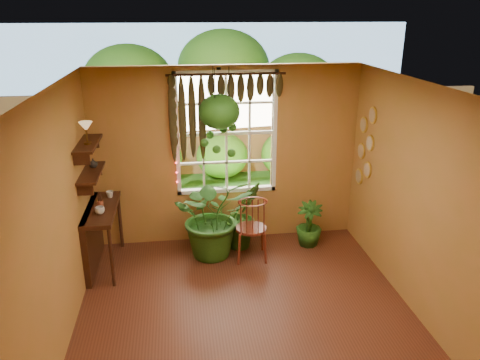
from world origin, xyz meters
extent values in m
plane|color=#592919|center=(0.00, 0.00, 0.00)|extent=(4.50, 4.50, 0.00)
plane|color=silver|center=(0.00, 0.00, 2.70)|extent=(4.50, 4.50, 0.00)
plane|color=#BB7B40|center=(0.00, 2.25, 1.35)|extent=(4.00, 0.00, 4.00)
plane|color=#BB7B40|center=(-2.00, 0.00, 1.35)|extent=(0.00, 4.50, 4.50)
plane|color=#BB7B40|center=(2.00, 0.00, 1.35)|extent=(0.00, 4.50, 4.50)
cube|color=white|center=(0.00, 2.28, 1.70)|extent=(1.52, 0.10, 1.86)
cube|color=white|center=(0.00, 2.31, 1.70)|extent=(1.38, 0.01, 1.78)
cylinder|color=#3E1D10|center=(0.00, 2.17, 2.58)|extent=(1.70, 0.04, 0.04)
cube|color=#3E1D10|center=(-1.80, 1.60, 0.87)|extent=(0.40, 1.20, 0.06)
cube|color=#3E1D10|center=(-1.96, 1.60, 0.45)|extent=(0.08, 1.18, 0.90)
cylinder|color=#3E1D10|center=(-1.64, 1.05, 0.43)|extent=(0.05, 0.05, 0.86)
cylinder|color=#3E1D10|center=(-1.64, 2.15, 0.43)|extent=(0.05, 0.05, 0.86)
cube|color=#3E1D10|center=(-1.88, 1.60, 1.40)|extent=(0.25, 0.90, 0.04)
cube|color=#3E1D10|center=(-1.88, 1.60, 1.80)|extent=(0.25, 0.90, 0.04)
cube|color=#225518|center=(0.00, 7.25, -0.02)|extent=(14.00, 10.00, 0.04)
cube|color=brown|center=(0.00, 5.45, 0.90)|extent=(12.00, 0.10, 1.80)
plane|color=#86B1E0|center=(0.00, 9.05, 1.55)|extent=(12.00, 0.00, 12.00)
cylinder|color=maroon|center=(0.27, 1.56, 0.47)|extent=(0.47, 0.47, 0.04)
torus|color=maroon|center=(0.26, 1.37, 0.97)|extent=(0.42, 0.06, 0.42)
imported|color=#194612|center=(-0.25, 1.71, 0.63)|extent=(1.20, 1.06, 1.27)
imported|color=#194612|center=(0.20, 1.91, 0.53)|extent=(0.70, 0.63, 1.05)
imported|color=#194612|center=(1.21, 1.82, 0.35)|extent=(0.49, 0.49, 0.70)
ellipsoid|color=black|center=(-0.12, 2.00, 2.00)|extent=(0.34, 0.34, 0.21)
ellipsoid|color=#194612|center=(-0.12, 2.00, 2.09)|extent=(0.58, 0.58, 0.49)
imported|color=silver|center=(-1.78, 1.37, 0.95)|extent=(0.17, 0.17, 0.10)
imported|color=beige|center=(-1.72, 1.95, 0.95)|extent=(0.12, 0.12, 0.10)
cylinder|color=brown|center=(-1.80, 1.58, 0.95)|extent=(0.08, 0.08, 0.10)
imported|color=#B2AD99|center=(-1.87, 1.77, 1.48)|extent=(0.16, 0.16, 0.13)
cylinder|color=brown|center=(-1.86, 1.51, 1.83)|extent=(0.10, 0.10, 0.03)
cylinder|color=brown|center=(-1.86, 1.51, 1.92)|extent=(0.02, 0.02, 0.17)
cone|color=slate|center=(-1.86, 1.51, 2.05)|extent=(0.17, 0.17, 0.12)
camera|label=1|loc=(-0.72, -4.45, 3.43)|focal=35.00mm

